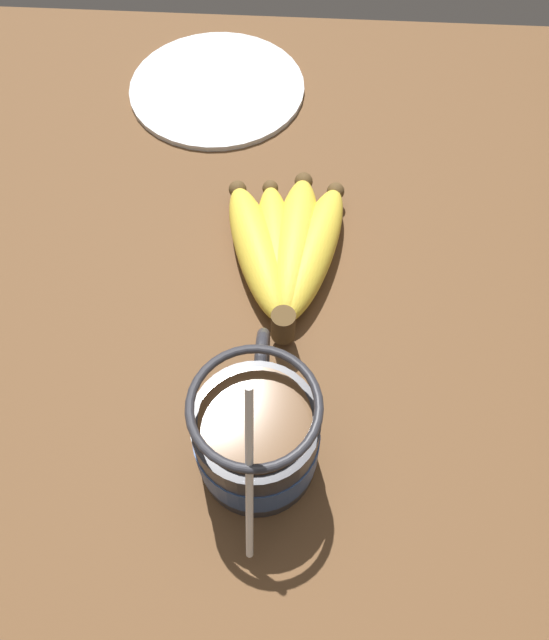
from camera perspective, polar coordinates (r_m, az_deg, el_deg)
table at (r=53.14cm, az=-2.27°, el=-3.78°), size 93.96×93.96×2.54cm
coffee_mug at (r=44.38cm, az=-1.63°, el=-10.72°), size 15.54×8.82×16.15cm
banana_bunch at (r=55.67cm, az=1.04°, el=6.52°), size 18.43×12.84×4.24cm
small_plate at (r=73.89cm, az=-5.27°, el=20.39°), size 19.31×19.31×0.60cm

